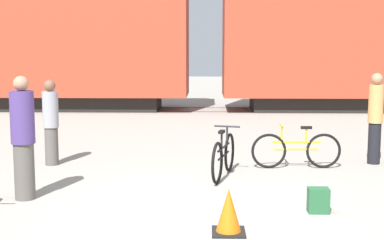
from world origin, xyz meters
The scene contains 11 objects.
ground_plane centered at (0.00, 0.00, 0.00)m, with size 80.00×80.00×0.00m, color gray.
freight_train centered at (0.00, 12.82, 2.94)m, with size 57.64×2.81×5.55m.
rail_near centered at (0.00, 12.10, 0.01)m, with size 69.64×0.07×0.01m, color #4C4238.
rail_far centered at (0.00, 13.53, 0.01)m, with size 69.64×0.07×0.01m, color #4C4238.
bicycle_yellow centered at (1.75, 2.71, 0.35)m, with size 1.68×0.46×0.81m.
bicycle_black centered at (0.37, 1.94, 0.37)m, with size 0.52×1.64×0.87m.
person_in_grey centered at (-2.90, 2.87, 0.83)m, with size 0.30×0.30×1.64m.
person_in_purple centered at (-2.60, 0.47, 0.92)m, with size 0.35×0.35×1.82m.
person_in_tan centered at (3.33, 3.17, 0.91)m, with size 0.28×0.28×1.76m.
backpack centered at (1.59, -0.08, 0.17)m, with size 0.28×0.20×0.34m.
traffic_cone centered at (0.35, -0.95, 0.25)m, with size 0.40×0.40×0.55m.
Camera 1 is at (0.09, -7.15, 2.16)m, focal length 50.00 mm.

